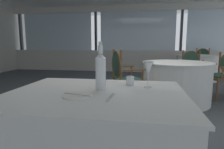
{
  "coord_description": "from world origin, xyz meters",
  "views": [
    {
      "loc": [
        0.26,
        -3.35,
        1.1
      ],
      "look_at": [
        0.0,
        -1.74,
        0.84
      ],
      "focal_mm": 31.22,
      "sensor_mm": 36.0,
      "label": 1
    }
  ],
  "objects_px": {
    "dining_chair_0_1": "(202,59)",
    "dining_chair_1_1": "(222,72)",
    "wine_glass": "(148,68)",
    "dining_chair_0_0": "(191,65)",
    "dining_chair_1_0": "(123,74)",
    "water_bottle": "(101,71)",
    "water_tumbler": "(130,80)",
    "side_plate": "(77,96)"
  },
  "relations": [
    {
      "from": "dining_chair_0_1",
      "to": "dining_chair_1_1",
      "type": "distance_m",
      "value": 3.1
    },
    {
      "from": "wine_glass",
      "to": "dining_chair_0_0",
      "type": "height_order",
      "value": "wine_glass"
    },
    {
      "from": "dining_chair_1_0",
      "to": "dining_chair_1_1",
      "type": "height_order",
      "value": "dining_chair_1_0"
    },
    {
      "from": "dining_chair_0_0",
      "to": "dining_chair_0_1",
      "type": "height_order",
      "value": "dining_chair_0_1"
    },
    {
      "from": "water_bottle",
      "to": "dining_chair_0_0",
      "type": "distance_m",
      "value": 4.28
    },
    {
      "from": "dining_chair_0_1",
      "to": "dining_chair_1_1",
      "type": "bearing_deg",
      "value": 13.93
    },
    {
      "from": "dining_chair_0_0",
      "to": "dining_chair_1_1",
      "type": "distance_m",
      "value": 1.18
    },
    {
      "from": "dining_chair_0_0",
      "to": "dining_chair_1_1",
      "type": "xyz_separation_m",
      "value": [
        0.34,
        -1.13,
        -0.0
      ]
    },
    {
      "from": "wine_glass",
      "to": "dining_chair_0_1",
      "type": "distance_m",
      "value": 6.13
    },
    {
      "from": "dining_chair_1_1",
      "to": "water_bottle",
      "type": "bearing_deg",
      "value": 31.15
    },
    {
      "from": "dining_chair_1_0",
      "to": "wine_glass",
      "type": "bearing_deg",
      "value": -103.49
    },
    {
      "from": "wine_glass",
      "to": "water_tumbler",
      "type": "xyz_separation_m",
      "value": [
        -0.14,
        0.08,
        -0.11
      ]
    },
    {
      "from": "dining_chair_0_0",
      "to": "dining_chair_1_1",
      "type": "bearing_deg",
      "value": -140.73
    },
    {
      "from": "side_plate",
      "to": "water_bottle",
      "type": "distance_m",
      "value": 0.27
    },
    {
      "from": "wine_glass",
      "to": "dining_chair_0_1",
      "type": "xyz_separation_m",
      "value": [
        2.01,
        5.79,
        -0.35
      ]
    },
    {
      "from": "dining_chair_0_0",
      "to": "dining_chair_1_0",
      "type": "xyz_separation_m",
      "value": [
        -1.58,
        -2.04,
        0.04
      ]
    },
    {
      "from": "side_plate",
      "to": "dining_chair_0_1",
      "type": "height_order",
      "value": "dining_chair_0_1"
    },
    {
      "from": "side_plate",
      "to": "dining_chair_0_0",
      "type": "relative_size",
      "value": 0.2
    },
    {
      "from": "side_plate",
      "to": "water_tumbler",
      "type": "height_order",
      "value": "water_tumbler"
    },
    {
      "from": "dining_chair_0_1",
      "to": "dining_chair_0_0",
      "type": "bearing_deg",
      "value": -0.0
    },
    {
      "from": "side_plate",
      "to": "dining_chair_0_1",
      "type": "distance_m",
      "value": 6.59
    },
    {
      "from": "dining_chair_0_0",
      "to": "dining_chair_1_0",
      "type": "distance_m",
      "value": 2.58
    },
    {
      "from": "wine_glass",
      "to": "dining_chair_1_1",
      "type": "distance_m",
      "value": 3.15
    },
    {
      "from": "wine_glass",
      "to": "side_plate",
      "type": "bearing_deg",
      "value": -143.84
    },
    {
      "from": "dining_chair_1_0",
      "to": "dining_chair_1_1",
      "type": "distance_m",
      "value": 2.13
    },
    {
      "from": "dining_chair_1_0",
      "to": "side_plate",
      "type": "bearing_deg",
      "value": -117.25
    },
    {
      "from": "dining_chair_0_0",
      "to": "dining_chair_1_1",
      "type": "relative_size",
      "value": 1.01
    },
    {
      "from": "wine_glass",
      "to": "dining_chair_0_0",
      "type": "xyz_separation_m",
      "value": [
        1.2,
        3.85,
        -0.37
      ]
    },
    {
      "from": "water_tumbler",
      "to": "wine_glass",
      "type": "bearing_deg",
      "value": -30.89
    },
    {
      "from": "side_plate",
      "to": "dining_chair_1_1",
      "type": "bearing_deg",
      "value": 56.78
    },
    {
      "from": "water_tumbler",
      "to": "dining_chair_0_1",
      "type": "distance_m",
      "value": 6.1
    },
    {
      "from": "side_plate",
      "to": "dining_chair_1_1",
      "type": "distance_m",
      "value": 3.65
    },
    {
      "from": "water_bottle",
      "to": "dining_chair_0_1",
      "type": "height_order",
      "value": "water_bottle"
    },
    {
      "from": "water_bottle",
      "to": "wine_glass",
      "type": "bearing_deg",
      "value": 20.46
    },
    {
      "from": "dining_chair_0_1",
      "to": "wine_glass",
      "type": "bearing_deg",
      "value": 3.33
    },
    {
      "from": "dining_chair_0_0",
      "to": "wine_glass",
      "type": "bearing_deg",
      "value": -174.94
    },
    {
      "from": "water_tumbler",
      "to": "side_plate",
      "type": "bearing_deg",
      "value": -126.84
    },
    {
      "from": "dining_chair_0_0",
      "to": "dining_chair_1_0",
      "type": "relative_size",
      "value": 0.94
    },
    {
      "from": "water_tumbler",
      "to": "dining_chair_0_0",
      "type": "height_order",
      "value": "dining_chair_0_0"
    },
    {
      "from": "water_bottle",
      "to": "dining_chair_1_1",
      "type": "bearing_deg",
      "value": 56.46
    },
    {
      "from": "water_tumbler",
      "to": "dining_chair_1_1",
      "type": "xyz_separation_m",
      "value": [
        1.69,
        2.64,
        -0.26
      ]
    },
    {
      "from": "water_tumbler",
      "to": "dining_chair_0_1",
      "type": "xyz_separation_m",
      "value": [
        2.15,
        5.7,
        -0.24
      ]
    }
  ]
}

